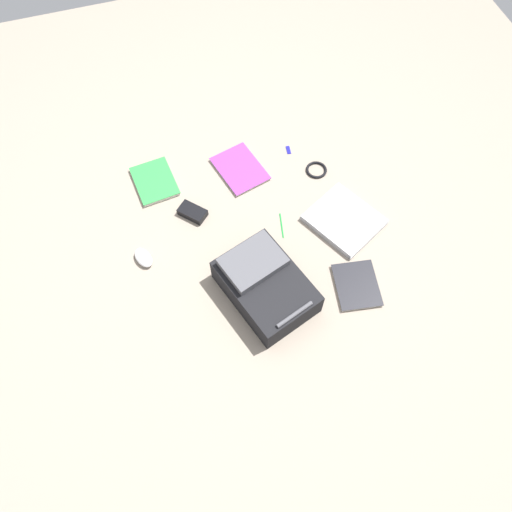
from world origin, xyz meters
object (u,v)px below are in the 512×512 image
power_brick (193,212)px  usb_stick (288,150)px  cable_coil (316,170)px  pen_black (282,225)px  computer_mouse (144,258)px  book_blue (155,182)px  book_red (357,285)px  book_manual (240,169)px  backpack (265,285)px  laptop (344,220)px

power_brick → usb_stick: power_brick is taller
cable_coil → pen_black: (0.27, 0.25, -0.00)m
power_brick → computer_mouse: bearing=32.4°
book_blue → computer_mouse: (0.13, 0.40, 0.01)m
cable_coil → pen_black: size_ratio=0.78×
book_red → usb_stick: book_red is taller
book_blue → pen_black: book_blue is taller
book_blue → book_manual: size_ratio=0.84×
book_red → usb_stick: (0.03, -0.80, -0.00)m
book_red → cable_coil: bearing=-95.1°
backpack → cable_coil: 0.71m
power_brick → usb_stick: size_ratio=2.59×
book_red → pen_black: 0.44m
usb_stick → backpack: bearing=63.3°
laptop → usb_stick: (0.10, -0.48, -0.01)m
backpack → book_red: 0.41m
laptop → power_brick: bearing=-20.8°
book_red → usb_stick: size_ratio=5.01×
pen_black → usb_stick: bearing=-113.3°
computer_mouse → backpack: bearing=126.4°
book_manual → usb_stick: (-0.27, -0.05, -0.00)m
book_blue → usb_stick: bearing=179.8°
laptop → usb_stick: laptop is taller
book_blue → pen_black: (-0.51, 0.42, -0.01)m
cable_coil → power_brick: bearing=5.9°
book_blue → usb_stick: (-0.68, 0.00, -0.01)m
usb_stick → computer_mouse: bearing=25.9°
book_blue → power_brick: bearing=119.4°
book_blue → cable_coil: size_ratio=2.49×
book_manual → power_brick: power_brick is taller
book_manual → cable_coil: bearing=162.0°
pen_black → usb_stick: size_ratio=2.66×
book_manual → computer_mouse: 0.65m
backpack → laptop: backpack is taller
backpack → power_brick: backpack is taller
laptop → book_red: 0.33m
book_blue → book_red: size_ratio=1.04×
laptop → computer_mouse: computer_mouse is taller
book_red → book_manual: bearing=-68.3°
book_manual → usb_stick: 0.27m
book_red → cable_coil: (-0.06, -0.64, -0.00)m
backpack → usb_stick: (-0.36, -0.71, -0.07)m
backpack → laptop: bearing=-153.5°
backpack → power_brick: 0.52m
cable_coil → laptop: bearing=92.8°
book_blue → usb_stick: book_blue is taller
backpack → book_manual: size_ratio=1.56×
backpack → cable_coil: bearing=-129.3°
book_manual → computer_mouse: computer_mouse is taller
backpack → usb_stick: bearing=-116.7°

